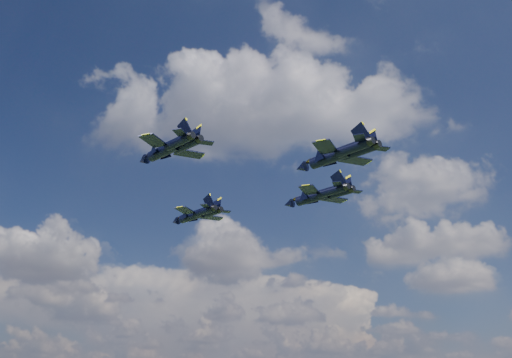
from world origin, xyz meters
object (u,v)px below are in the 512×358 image
object	(u,v)px
jet_left	(162,151)
jet_right	(310,197)
jet_lead	(191,216)
jet_slot	(327,158)

from	to	relation	value
jet_left	jet_right	size ratio (longest dim) A/B	0.85
jet_lead	jet_slot	bearing A→B (deg)	-93.93
jet_lead	jet_slot	world-z (taller)	jet_slot
jet_left	jet_slot	distance (m)	24.84
jet_left	jet_slot	world-z (taller)	jet_left
jet_left	jet_slot	size ratio (longest dim) A/B	0.93
jet_right	jet_slot	world-z (taller)	jet_right
jet_right	jet_left	bearing A→B (deg)	-179.67
jet_left	jet_slot	xyz separation A→B (m)	(24.35, 4.80, -0.76)
jet_left	jet_right	world-z (taller)	jet_right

